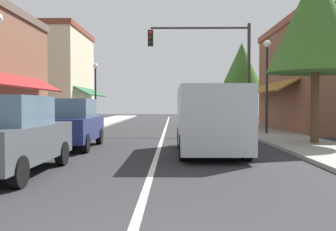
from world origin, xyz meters
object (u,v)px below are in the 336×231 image
van_in_lane (209,118)px  tree_right_far (242,68)px  traffic_signal_mast_arm (215,57)px  street_lamp_left_far (95,84)px  parked_car_second_left (71,124)px  parked_car_nearest_left (8,136)px  tree_right_near (316,20)px  street_lamp_right_mid (267,71)px

van_in_lane → tree_right_far: 18.92m
van_in_lane → traffic_signal_mast_arm: (1.19, 9.56, 3.08)m
street_lamp_left_far → tree_right_far: size_ratio=0.71×
traffic_signal_mast_arm → parked_car_second_left: bearing=-126.3°
parked_car_nearest_left → tree_right_far: tree_right_far is taller
tree_right_far → traffic_signal_mast_arm: bearing=-109.6°
street_lamp_left_far → tree_right_far: tree_right_far is taller
parked_car_nearest_left → traffic_signal_mast_arm: (6.03, 13.38, 3.35)m
parked_car_nearest_left → van_in_lane: 6.17m
van_in_lane → traffic_signal_mast_arm: size_ratio=0.84×
traffic_signal_mast_arm → van_in_lane: bearing=-97.1°
van_in_lane → tree_right_near: tree_right_near is taller
street_lamp_right_mid → parked_car_nearest_left: bearing=-127.7°
traffic_signal_mast_arm → tree_right_far: tree_right_far is taller
traffic_signal_mast_arm → tree_right_far: bearing=70.4°
parked_car_second_left → van_in_lane: bearing=-17.5°
van_in_lane → tree_right_near: size_ratio=0.77×
street_lamp_left_far → traffic_signal_mast_arm: bearing=-37.5°
van_in_lane → parked_car_second_left: bearing=163.7°
van_in_lane → tree_right_near: 5.93m
tree_right_near → street_lamp_right_mid: bearing=97.6°
tree_right_far → parked_car_second_left: bearing=-118.4°
traffic_signal_mast_arm → tree_right_far: (3.06, 8.58, 0.19)m
parked_car_second_left → street_lamp_left_far: (-2.02, 14.35, 2.21)m
tree_right_far → street_lamp_left_far: bearing=-167.7°
parked_car_second_left → tree_right_near: (9.00, 0.84, 3.85)m
parked_car_nearest_left → van_in_lane: van_in_lane is taller
parked_car_second_left → tree_right_far: size_ratio=0.64×
tree_right_far → parked_car_nearest_left: bearing=-112.5°
street_lamp_left_far → tree_right_far: bearing=12.3°
parked_car_nearest_left → parked_car_second_left: bearing=90.6°
parked_car_second_left → van_in_lane: van_in_lane is taller
street_lamp_left_far → street_lamp_right_mid: bearing=-40.1°
street_lamp_right_mid → tree_right_near: tree_right_near is taller
parked_car_second_left → traffic_signal_mast_arm: traffic_signal_mast_arm is taller
street_lamp_right_mid → street_lamp_left_far: size_ratio=1.05×
parked_car_nearest_left → street_lamp_left_far: 19.77m
traffic_signal_mast_arm → street_lamp_left_far: bearing=142.5°
parked_car_second_left → street_lamp_left_far: size_ratio=0.91×
street_lamp_right_mid → tree_right_near: 5.06m
van_in_lane → tree_right_near: (4.17, 2.22, 3.58)m
parked_car_second_left → street_lamp_right_mid: (8.36, 5.63, 2.34)m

